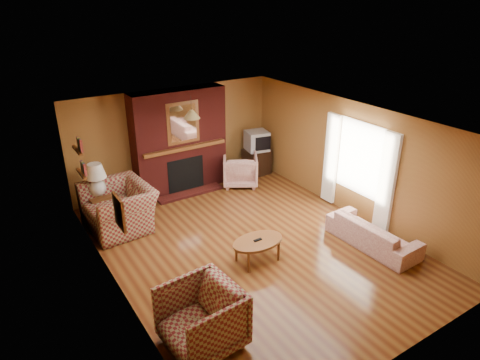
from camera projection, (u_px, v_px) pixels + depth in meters
floor at (252, 245)px, 8.06m from camera, size 6.50×6.50×0.00m
ceiling at (253, 122)px, 7.08m from camera, size 6.50×6.50×0.00m
wall_back at (175, 138)px, 10.07m from camera, size 6.50×0.00×6.50m
wall_front at (407, 285)px, 5.07m from camera, size 6.50×0.00×6.50m
wall_left at (113, 226)px, 6.33m from camera, size 0.00×6.50×6.50m
wall_right at (353, 160)px, 8.81m from camera, size 0.00×6.50×6.50m
fireplace at (180, 142)px, 9.87m from camera, size 2.20×0.82×2.40m
window_right at (358, 166)px, 8.66m from camera, size 0.10×1.85×2.00m
bookshelf at (80, 157)px, 7.63m from camera, size 0.09×0.55×0.71m
botanical_print at (119, 213)px, 5.98m from camera, size 0.05×0.40×0.50m
pendant_light at (192, 114)px, 9.01m from camera, size 0.36×0.36×0.48m
plaid_loveseat at (119, 207)px, 8.49m from camera, size 1.29×1.45×0.89m
plaid_armchair at (201, 318)px, 5.63m from camera, size 1.05×1.02×0.89m
floral_sofa at (373, 233)px, 7.96m from camera, size 0.75×1.80×0.52m
floral_armchair at (240, 170)px, 10.42m from camera, size 1.13×1.14×0.76m
coffee_table at (258, 243)px, 7.45m from camera, size 0.96×0.59×0.44m
side_table at (101, 208)px, 8.78m from camera, size 0.48×0.48×0.58m
table_lamp at (96, 178)px, 8.51m from camera, size 0.42×0.42×0.69m
tv_stand at (257, 161)px, 11.09m from camera, size 0.62×0.57×0.64m
crt_tv at (257, 141)px, 10.85m from camera, size 0.63×0.63×0.49m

